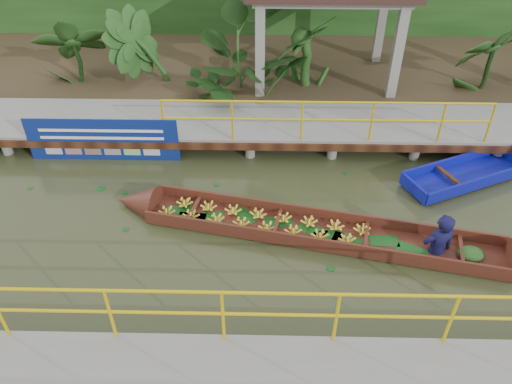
{
  "coord_description": "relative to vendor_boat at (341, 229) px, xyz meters",
  "views": [
    {
      "loc": [
        1.36,
        -7.49,
        6.86
      ],
      "look_at": [
        1.19,
        0.5,
        0.6
      ],
      "focal_mm": 35.0,
      "sensor_mm": 36.0,
      "label": 1
    }
  ],
  "objects": [
    {
      "name": "far_dock",
      "position": [
        -2.86,
        3.64,
        0.2
      ],
      "size": [
        16.0,
        2.06,
        1.66
      ],
      "color": "slate",
      "rests_on": "ground"
    },
    {
      "name": "moored_blue_boat",
      "position": [
        3.82,
        2.38,
        -0.13
      ],
      "size": [
        3.5,
        2.24,
        0.82
      ],
      "rotation": [
        0.0,
        0.0,
        0.43
      ],
      "color": "#0C118E",
      "rests_on": "ground"
    },
    {
      "name": "ground",
      "position": [
        -2.88,
        0.21,
        -0.28
      ],
      "size": [
        80.0,
        80.0,
        0.0
      ],
      "primitive_type": "plane",
      "color": "#2F3219",
      "rests_on": "ground"
    },
    {
      "name": "blue_banner",
      "position": [
        -5.36,
        2.69,
        0.28
      ],
      "size": [
        3.61,
        0.04,
        1.13
      ],
      "color": "navy",
      "rests_on": "ground"
    },
    {
      "name": "vendor_boat",
      "position": [
        0.0,
        0.0,
        0.0
      ],
      "size": [
        8.76,
        2.66,
        2.14
      ],
      "rotation": [
        0.0,
        0.0,
        -0.21
      ],
      "color": "#3D1810",
      "rests_on": "ground"
    },
    {
      "name": "tropical_plants",
      "position": [
        -0.63,
        5.51,
        1.0
      ],
      "size": [
        14.33,
        1.33,
        1.66
      ],
      "color": "#173912",
      "rests_on": "ground"
    },
    {
      "name": "land_strip",
      "position": [
        -2.88,
        7.71,
        -0.05
      ],
      "size": [
        30.0,
        8.0,
        0.45
      ],
      "primitive_type": "cube",
      "color": "#352B1A",
      "rests_on": "ground"
    }
  ]
}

